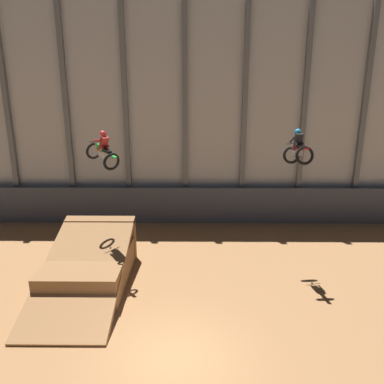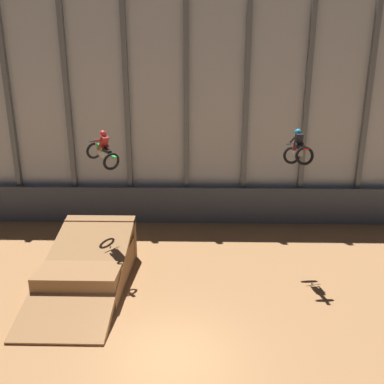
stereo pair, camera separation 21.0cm
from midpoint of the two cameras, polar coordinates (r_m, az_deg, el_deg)
name	(u,v)px [view 1 (the left image)]	position (r m, az deg, el deg)	size (l,w,h in m)	color
ground_plane	(175,359)	(12.35, -3.19, -24.04)	(60.00, 60.00, 0.00)	#996B42
arena_back_wall	(185,117)	(21.92, -1.35, 11.43)	(32.00, 0.40, 12.46)	#ADB2B7
lower_barrier	(185,205)	(22.27, -1.32, -2.04)	(31.36, 0.20, 2.16)	#474C56
dirt_ramp	(91,264)	(16.58, -15.54, -10.48)	(3.19, 6.50, 2.20)	olive
rider_bike_left_air	(103,151)	(15.74, -13.81, 6.10)	(1.64, 1.68, 1.58)	black
rider_bike_right_air	(298,150)	(15.71, 15.46, 6.23)	(0.91, 1.77, 1.56)	black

